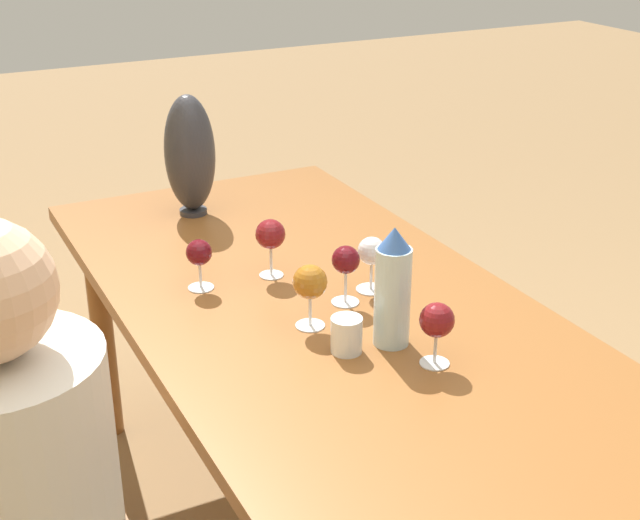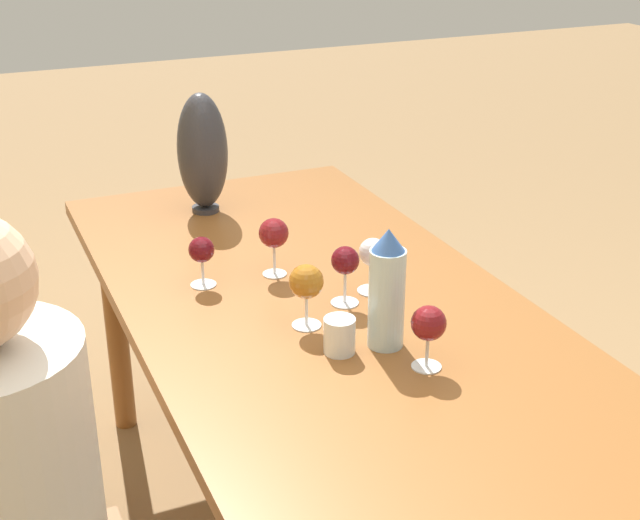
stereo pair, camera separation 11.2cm
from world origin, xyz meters
name	(u,v)px [view 2 (the right image)]	position (x,y,z in m)	size (l,w,h in m)	color
dining_table	(356,367)	(0.00, 0.00, 0.70)	(2.26, 0.90, 0.77)	brown
water_bottle	(387,290)	(-0.06, -0.04, 0.90)	(0.08, 0.08, 0.27)	#ADCCD6
water_tumbler	(339,335)	(-0.05, 0.06, 0.81)	(0.07, 0.07, 0.08)	silver
vase	(203,152)	(0.88, 0.08, 0.96)	(0.15, 0.15, 0.36)	#2D2D33
wine_glass_1	(373,254)	(0.19, -0.13, 0.87)	(0.07, 0.07, 0.14)	silver
wine_glass_2	(429,325)	(-0.18, -0.07, 0.87)	(0.07, 0.07, 0.14)	silver
wine_glass_3	(306,283)	(0.09, 0.08, 0.88)	(0.08, 0.08, 0.15)	silver
wine_glass_4	(345,262)	(0.16, -0.04, 0.88)	(0.07, 0.07, 0.14)	silver
wine_glass_5	(202,251)	(0.38, 0.23, 0.86)	(0.06, 0.06, 0.13)	silver
wine_glass_6	(274,234)	(0.37, 0.05, 0.88)	(0.07, 0.07, 0.15)	silver
person_near	(14,520)	(-0.20, 0.75, 0.67)	(0.34, 0.34, 1.25)	#2D2D38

